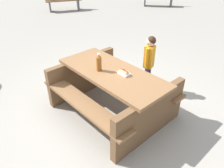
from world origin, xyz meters
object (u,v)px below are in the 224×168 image
at_px(soda_bottle, 99,63).
at_px(hotdog_tray, 124,73).
at_px(child_in_coat, 149,57).
at_px(picnic_table, 112,88).

xyz_separation_m(soda_bottle, hotdog_tray, (0.31, 0.24, -0.10)).
distance_m(soda_bottle, child_in_coat, 1.08).
bearing_deg(soda_bottle, hotdog_tray, 37.43).
xyz_separation_m(soda_bottle, child_in_coat, (-0.03, 1.06, -0.20)).
height_order(picnic_table, child_in_coat, child_in_coat).
distance_m(picnic_table, child_in_coat, 0.96).
bearing_deg(soda_bottle, child_in_coat, 91.57).
bearing_deg(hotdog_tray, picnic_table, -151.78).
bearing_deg(child_in_coat, picnic_table, -79.86).
xyz_separation_m(picnic_table, hotdog_tray, (0.17, 0.09, 0.34)).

